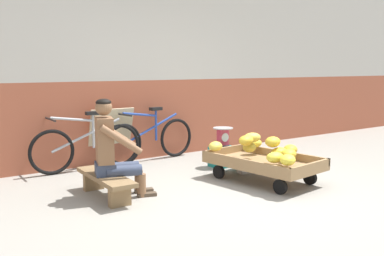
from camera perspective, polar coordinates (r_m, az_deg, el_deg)
ground_plane at (r=5.12m, az=8.12°, el=-9.08°), size 80.00×80.00×0.00m
back_wall at (r=7.20m, az=-7.30°, el=9.54°), size 16.00×0.30×3.40m
banana_cart at (r=5.81m, az=9.28°, el=-4.59°), size 1.02×1.54×0.36m
banana_pile at (r=5.69m, az=9.43°, el=-2.51°), size 0.95×1.45×0.27m
low_bench at (r=5.15m, az=-11.18°, el=-6.73°), size 0.33×1.11×0.27m
vendor_seated at (r=5.08m, az=-10.30°, el=-2.66°), size 0.73×0.60×1.14m
plastic_crate at (r=6.63m, az=4.02°, el=-3.73°), size 0.36×0.28×0.30m
weighing_scale at (r=6.58m, az=4.05°, el=-1.14°), size 0.30×0.30×0.29m
bicycle_near_left at (r=6.52m, az=-13.53°, el=-2.33°), size 1.66×0.48×0.86m
bicycle_far_left at (r=7.00m, az=-5.38°, el=-1.44°), size 1.66×0.48×0.86m
sign_board at (r=6.87m, az=-10.59°, el=-1.04°), size 0.70×0.27×0.87m
shopping_bag at (r=6.26m, az=6.82°, el=-4.76°), size 0.18×0.12×0.24m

